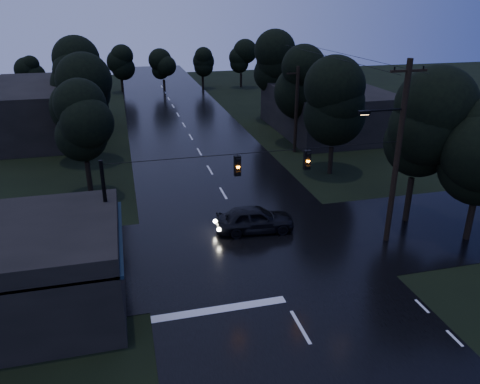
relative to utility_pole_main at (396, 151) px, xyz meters
name	(u,v)px	position (x,y,z in m)	size (l,w,h in m)	color
main_road	(199,152)	(-7.41, 19.00, -5.26)	(12.00, 120.00, 0.02)	black
cross_street	(254,247)	(-7.41, 1.00, -5.26)	(60.00, 9.00, 0.02)	black
building_far_right	(327,110)	(6.59, 23.00, -3.06)	(10.00, 14.00, 4.40)	black
building_far_left	(43,109)	(-21.41, 29.00, -2.76)	(10.00, 16.00, 5.00)	black
utility_pole_main	(396,151)	(0.00, 0.00, 0.00)	(3.50, 0.30, 10.00)	black
utility_pole_far	(296,109)	(0.89, 17.00, -1.38)	(2.00, 0.30, 7.50)	black
anchor_pole_left	(108,221)	(-14.91, 0.00, -2.26)	(0.18, 0.18, 6.00)	black
span_signals	(272,162)	(-6.85, -0.01, -0.01)	(15.00, 0.37, 1.12)	black
tree_corner_near	(419,126)	(2.59, 2.00, 0.74)	(4.48, 4.48, 9.44)	black
tree_left_a	(82,121)	(-16.41, 11.00, -0.02)	(3.92, 3.92, 8.26)	black
tree_left_b	(79,94)	(-17.01, 19.00, 0.36)	(4.20, 4.20, 8.85)	black
tree_left_c	(78,72)	(-17.61, 29.00, 0.74)	(4.48, 4.48, 9.44)	black
tree_right_a	(335,102)	(1.59, 11.00, 0.36)	(4.20, 4.20, 8.85)	black
tree_right_b	(303,80)	(2.19, 19.00, 0.74)	(4.48, 4.48, 9.44)	black
tree_right_c	(275,62)	(2.79, 29.00, 1.11)	(4.76, 4.76, 10.03)	black
car	(255,219)	(-6.83, 2.91, -4.48)	(1.84, 4.57, 1.56)	black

